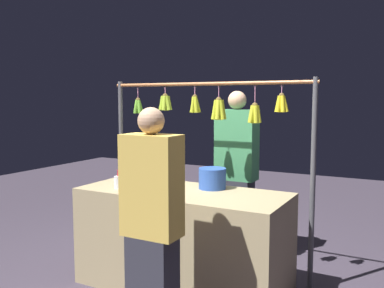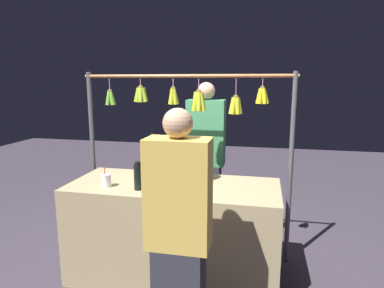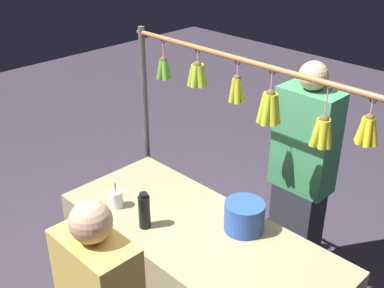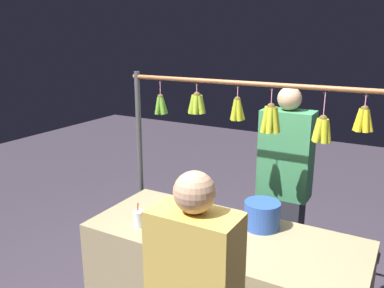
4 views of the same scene
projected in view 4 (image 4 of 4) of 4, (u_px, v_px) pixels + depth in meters
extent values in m
cylinder|color=#4C4C51|center=(141.00, 179.00, 3.36)|extent=(0.04, 0.04, 1.77)
cylinder|color=#9E6038|center=(254.00, 84.00, 2.67)|extent=(2.00, 0.03, 0.03)
torus|color=black|center=(366.00, 94.00, 2.34)|extent=(0.04, 0.01, 0.04)
cylinder|color=pink|center=(366.00, 102.00, 2.36)|extent=(0.01, 0.01, 0.09)
sphere|color=brown|center=(365.00, 109.00, 2.37)|extent=(0.05, 0.05, 0.05)
cylinder|color=yellow|center=(359.00, 120.00, 2.40)|extent=(0.06, 0.04, 0.14)
cylinder|color=yellow|center=(360.00, 121.00, 2.37)|extent=(0.05, 0.05, 0.14)
cylinder|color=yellow|center=(366.00, 121.00, 2.36)|extent=(0.05, 0.06, 0.14)
cylinder|color=yellow|center=(368.00, 121.00, 2.37)|extent=(0.07, 0.04, 0.14)
cylinder|color=yellow|center=(367.00, 120.00, 2.40)|extent=(0.06, 0.07, 0.14)
cylinder|color=yellow|center=(362.00, 120.00, 2.41)|extent=(0.05, 0.06, 0.14)
torus|color=black|center=(326.00, 91.00, 2.45)|extent=(0.04, 0.01, 0.04)
cylinder|color=pink|center=(324.00, 105.00, 2.48)|extent=(0.01, 0.01, 0.17)
sphere|color=brown|center=(323.00, 119.00, 2.50)|extent=(0.05, 0.05, 0.05)
cylinder|color=gold|center=(317.00, 130.00, 2.53)|extent=(0.07, 0.04, 0.15)
cylinder|color=gold|center=(318.00, 131.00, 2.51)|extent=(0.06, 0.07, 0.16)
cylinder|color=gold|center=(324.00, 132.00, 2.49)|extent=(0.05, 0.06, 0.15)
cylinder|color=gold|center=(327.00, 131.00, 2.50)|extent=(0.07, 0.04, 0.15)
cylinder|color=gold|center=(325.00, 130.00, 2.54)|extent=(0.05, 0.06, 0.16)
cylinder|color=gold|center=(321.00, 129.00, 2.55)|extent=(0.05, 0.06, 0.15)
torus|color=black|center=(272.00, 88.00, 2.62)|extent=(0.04, 0.01, 0.04)
cylinder|color=pink|center=(272.00, 98.00, 2.63)|extent=(0.01, 0.01, 0.13)
sphere|color=brown|center=(271.00, 107.00, 2.65)|extent=(0.05, 0.05, 0.05)
cylinder|color=#ABB725|center=(265.00, 119.00, 2.69)|extent=(0.07, 0.04, 0.18)
cylinder|color=#ABB725|center=(265.00, 120.00, 2.66)|extent=(0.06, 0.06, 0.18)
cylinder|color=#ABB725|center=(270.00, 121.00, 2.64)|extent=(0.05, 0.08, 0.18)
cylinder|color=#ABB725|center=(275.00, 121.00, 2.65)|extent=(0.07, 0.05, 0.18)
cylinder|color=#ABB725|center=(276.00, 120.00, 2.67)|extent=(0.07, 0.05, 0.18)
cylinder|color=#ABB725|center=(273.00, 119.00, 2.70)|extent=(0.05, 0.07, 0.18)
cylinder|color=#ABB725|center=(268.00, 119.00, 2.71)|extent=(0.06, 0.06, 0.18)
torus|color=black|center=(238.00, 85.00, 2.73)|extent=(0.04, 0.01, 0.04)
cylinder|color=pink|center=(238.00, 93.00, 2.74)|extent=(0.01, 0.01, 0.10)
sphere|color=brown|center=(237.00, 100.00, 2.76)|extent=(0.04, 0.04, 0.04)
cylinder|color=#ADB725|center=(234.00, 110.00, 2.79)|extent=(0.06, 0.03, 0.15)
cylinder|color=#ADB725|center=(235.00, 110.00, 2.76)|extent=(0.04, 0.05, 0.15)
cylinder|color=#ADB725|center=(239.00, 111.00, 2.76)|extent=(0.06, 0.05, 0.15)
cylinder|color=#ADB725|center=(240.00, 110.00, 2.78)|extent=(0.07, 0.05, 0.15)
cylinder|color=#ADB725|center=(237.00, 110.00, 2.80)|extent=(0.04, 0.05, 0.15)
torus|color=black|center=(197.00, 83.00, 2.88)|extent=(0.04, 0.01, 0.04)
cylinder|color=pink|center=(197.00, 89.00, 2.90)|extent=(0.01, 0.01, 0.09)
sphere|color=brown|center=(197.00, 95.00, 2.91)|extent=(0.05, 0.05, 0.05)
cylinder|color=#8FAD28|center=(192.00, 104.00, 2.94)|extent=(0.07, 0.04, 0.14)
cylinder|color=#8FAD28|center=(192.00, 105.00, 2.91)|extent=(0.06, 0.06, 0.14)
cylinder|color=#8FAD28|center=(196.00, 105.00, 2.89)|extent=(0.05, 0.07, 0.14)
cylinder|color=#8FAD28|center=(200.00, 105.00, 2.90)|extent=(0.07, 0.05, 0.14)
cylinder|color=#8FAD28|center=(201.00, 104.00, 2.92)|extent=(0.06, 0.05, 0.14)
cylinder|color=#8FAD28|center=(199.00, 104.00, 2.95)|extent=(0.04, 0.06, 0.14)
cylinder|color=#8FAD28|center=(195.00, 104.00, 2.96)|extent=(0.06, 0.06, 0.14)
torus|color=black|center=(160.00, 80.00, 3.03)|extent=(0.04, 0.01, 0.04)
cylinder|color=pink|center=(160.00, 89.00, 3.05)|extent=(0.01, 0.01, 0.13)
sphere|color=brown|center=(160.00, 97.00, 3.07)|extent=(0.05, 0.05, 0.05)
cylinder|color=#609E2D|center=(158.00, 105.00, 3.10)|extent=(0.06, 0.04, 0.14)
cylinder|color=#609E2D|center=(158.00, 106.00, 3.07)|extent=(0.05, 0.06, 0.14)
cylinder|color=#609E2D|center=(162.00, 106.00, 3.07)|extent=(0.06, 0.05, 0.14)
cylinder|color=#609E2D|center=(163.00, 106.00, 3.09)|extent=(0.06, 0.06, 0.14)
cylinder|color=#609E2D|center=(161.00, 105.00, 3.11)|extent=(0.05, 0.07, 0.14)
cylinder|color=black|center=(175.00, 222.00, 2.46)|extent=(0.07, 0.07, 0.20)
cylinder|color=black|center=(175.00, 205.00, 2.43)|extent=(0.05, 0.05, 0.02)
cylinder|color=#2B51AD|center=(262.00, 215.00, 2.59)|extent=(0.23, 0.23, 0.18)
cylinder|color=silver|center=(139.00, 219.00, 2.61)|extent=(0.08, 0.08, 0.11)
cylinder|color=red|center=(138.00, 214.00, 2.61)|extent=(0.01, 0.02, 0.16)
cube|color=#2D2D38|center=(280.00, 240.00, 3.33)|extent=(0.32, 0.22, 0.80)
cube|color=#3F8C59|center=(286.00, 154.00, 3.13)|extent=(0.40, 0.22, 0.70)
sphere|color=tan|center=(290.00, 98.00, 3.02)|extent=(0.18, 0.18, 0.18)
cube|color=gold|center=(194.00, 284.00, 1.65)|extent=(0.37, 0.20, 0.64)
sphere|color=tan|center=(195.00, 192.00, 1.54)|extent=(0.17, 0.17, 0.17)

